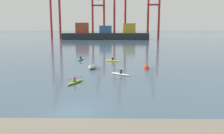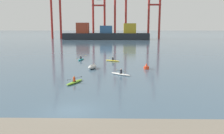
{
  "view_description": "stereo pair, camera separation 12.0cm",
  "coord_description": "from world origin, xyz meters",
  "views": [
    {
      "loc": [
        3.57,
        -18.44,
        6.95
      ],
      "look_at": [
        2.96,
        18.26,
        0.6
      ],
      "focal_mm": 37.54,
      "sensor_mm": 36.0,
      "label": 1
    },
    {
      "loc": [
        3.69,
        -18.43,
        6.95
      ],
      "look_at": [
        2.96,
        18.26,
        0.6
      ],
      "focal_mm": 37.54,
      "sensor_mm": 36.0,
      "label": 2
    }
  ],
  "objects": [
    {
      "name": "kayak_lime",
      "position": [
        -1.53,
        9.83,
        0.17
      ],
      "size": [
        2.04,
        3.35,
        0.99
      ],
      "color": "#7ABC2D",
      "rests_on": "ground"
    },
    {
      "name": "ground_plane",
      "position": [
        0.0,
        0.0,
        0.0
      ],
      "size": [
        800.0,
        800.0,
        0.0
      ],
      "primitive_type": "plane",
      "color": "#425B70"
    },
    {
      "name": "container_barge",
      "position": [
        -2.1,
        109.84,
        2.97
      ],
      "size": [
        46.32,
        8.53,
        8.99
      ],
      "color": "#1E2328",
      "rests_on": "ground"
    },
    {
      "name": "kayak_white",
      "position": [
        4.28,
        14.95,
        0.17
      ],
      "size": [
        3.04,
        2.57,
        0.97
      ],
      "color": "silver",
      "rests_on": "ground"
    },
    {
      "name": "channel_buoy",
      "position": [
        8.64,
        19.83,
        0.36
      ],
      "size": [
        0.9,
        0.9,
        1.0
      ],
      "color": "red",
      "rests_on": "ground"
    },
    {
      "name": "kayak_teal",
      "position": [
        -3.8,
        30.15,
        0.17
      ],
      "size": [
        2.18,
        3.45,
        1.03
      ],
      "color": "teal",
      "rests_on": "ground"
    },
    {
      "name": "gantry_crane_west_mid",
      "position": [
        -6.86,
        122.25,
        15.57
      ],
      "size": [
        7.97,
        15.25,
        31.62
      ],
      "color": "maroon",
      "rests_on": "ground"
    },
    {
      "name": "gantry_crane_east",
      "position": [
        25.13,
        118.75,
        15.76
      ],
      "size": [
        7.43,
        14.84,
        33.4
      ],
      "color": "maroon",
      "rests_on": "ground"
    },
    {
      "name": "kayak_yellow",
      "position": [
        2.87,
        28.55,
        0.17
      ],
      "size": [
        3.18,
        2.36,
        0.99
      ],
      "color": "yellow",
      "rests_on": "ground"
    },
    {
      "name": "gantry_crane_west",
      "position": [
        -31.08,
        117.27,
        18.95
      ],
      "size": [
        6.29,
        17.34,
        40.11
      ],
      "color": "maroon",
      "rests_on": "ground"
    },
    {
      "name": "capsized_dinghy",
      "position": [
        -0.33,
        19.86,
        0.35
      ],
      "size": [
        1.74,
        2.8,
        0.76
      ],
      "color": "beige",
      "rests_on": "ground"
    },
    {
      "name": "gantry_crane_east_mid",
      "position": [
        5.86,
        121.47,
        19.4
      ],
      "size": [
        7.6,
        19.49,
        38.72
      ],
      "color": "maroon",
      "rests_on": "ground"
    }
  ]
}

